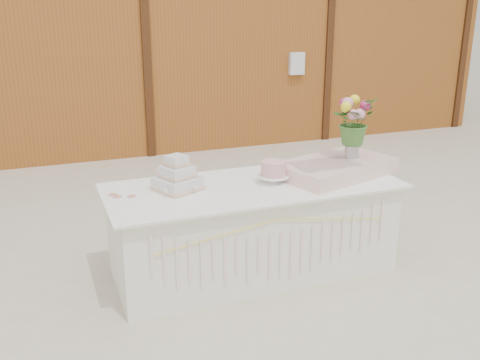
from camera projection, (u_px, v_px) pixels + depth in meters
name	position (u px, v px, depth m)	size (l,w,h in m)	color
ground	(253.00, 270.00, 4.58)	(80.00, 80.00, 0.00)	beige
barn	(122.00, 36.00, 9.38)	(12.60, 4.60, 3.30)	brown
cake_table	(253.00, 228.00, 4.46)	(2.40, 1.00, 0.77)	white
wedding_cake	(177.00, 178.00, 4.19)	(0.41, 0.41, 0.28)	silver
pink_cake_stand	(274.00, 171.00, 4.35)	(0.26, 0.26, 0.19)	white
satin_runner	(336.00, 168.00, 4.59)	(1.00, 0.58, 0.13)	beige
flower_vase	(352.00, 148.00, 4.64)	(0.12, 0.12, 0.17)	#A9A9AD
bouquet	(354.00, 116.00, 4.55)	(0.37, 0.32, 0.41)	#3D6E2C
loose_flowers	(123.00, 197.00, 4.03)	(0.14, 0.33, 0.02)	pink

